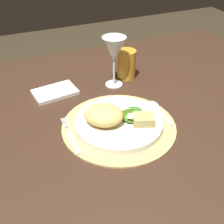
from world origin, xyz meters
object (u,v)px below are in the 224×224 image
at_px(dining_table, 127,132).
at_px(napkin, 55,92).
at_px(amber_tumbler, 126,64).
at_px(spoon, 157,108).
at_px(wine_glass, 114,51).
at_px(fork, 71,137).
at_px(dinner_plate, 119,123).

xyz_separation_m(dining_table, napkin, (-0.19, 0.19, 0.10)).
bearing_deg(amber_tumbler, napkin, -178.23).
height_order(dining_table, spoon, spoon).
distance_m(spoon, wine_glass, 0.24).
xyz_separation_m(fork, spoon, (0.29, 0.02, 0.00)).
bearing_deg(amber_tumbler, dining_table, -113.97).
bearing_deg(fork, dining_table, 16.60).
height_order(fork, napkin, napkin).
relative_size(dinner_plate, amber_tumbler, 2.37).
relative_size(dinner_plate, wine_glass, 1.41).
xyz_separation_m(dinner_plate, napkin, (-0.12, 0.25, -0.01)).
distance_m(dining_table, wine_glass, 0.28).
height_order(dining_table, napkin, napkin).
xyz_separation_m(fork, napkin, (0.02, 0.25, -0.00)).
distance_m(fork, amber_tumbler, 0.39).
bearing_deg(napkin, dinner_plate, -63.87).
bearing_deg(dinner_plate, napkin, 116.13).
bearing_deg(dining_table, napkin, 134.54).
relative_size(napkin, wine_glass, 0.80).
xyz_separation_m(dinner_plate, wine_glass, (0.09, 0.23, 0.11)).
distance_m(dining_table, amber_tumbler, 0.26).
distance_m(dinner_plate, spoon, 0.15).
bearing_deg(dining_table, wine_glass, 82.08).
distance_m(wine_glass, amber_tumbler, 0.11).
bearing_deg(spoon, napkin, 139.80).
bearing_deg(dining_table, spoon, -24.53).
distance_m(spoon, napkin, 0.35).
xyz_separation_m(dining_table, amber_tumbler, (0.09, 0.20, 0.14)).
xyz_separation_m(dining_table, dinner_plate, (-0.06, -0.06, 0.11)).
distance_m(dinner_plate, napkin, 0.28).
xyz_separation_m(napkin, wine_glass, (0.21, -0.03, 0.12)).
height_order(wine_glass, amber_tumbler, wine_glass).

